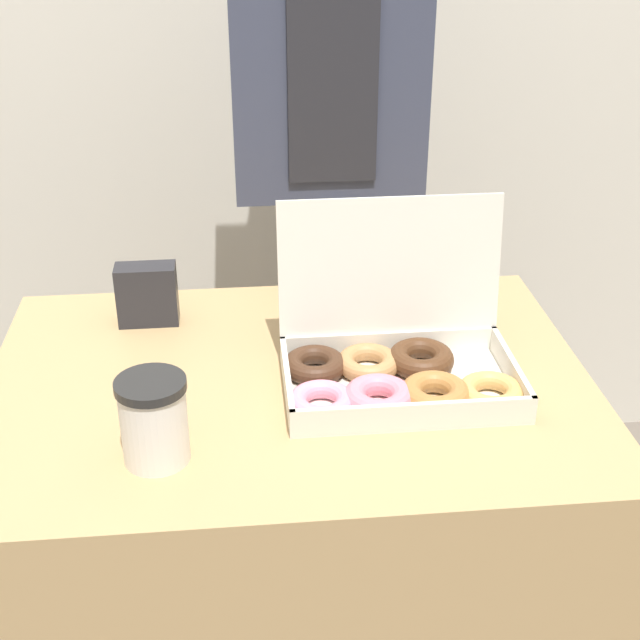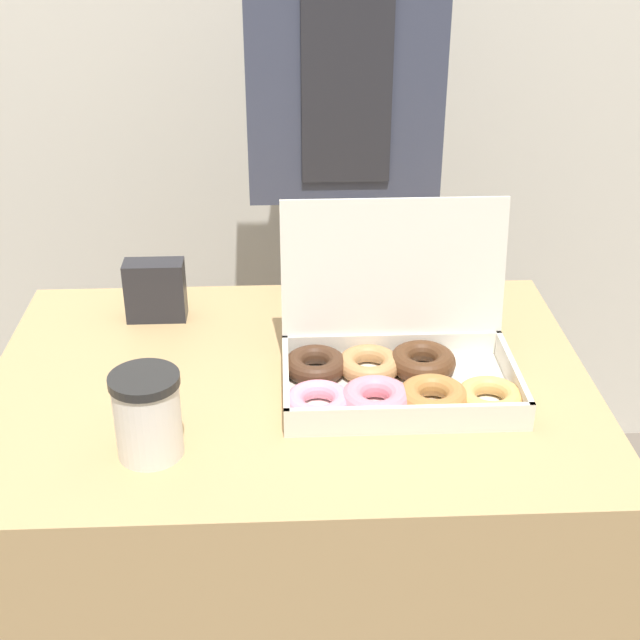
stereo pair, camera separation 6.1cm
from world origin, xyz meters
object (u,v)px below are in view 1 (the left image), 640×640
at_px(coffee_cup, 154,420).
at_px(person_customer, 327,171).
at_px(donut_box, 394,366).
at_px(napkin_holder, 147,294).

bearing_deg(coffee_cup, person_customer, 66.66).
distance_m(donut_box, coffee_cup, 0.36).
distance_m(donut_box, napkin_holder, 0.44).
relative_size(donut_box, person_customer, 0.21).
bearing_deg(donut_box, coffee_cup, -157.02).
bearing_deg(napkin_holder, person_customer, 42.17).
height_order(napkin_holder, person_customer, person_customer).
relative_size(coffee_cup, napkin_holder, 1.15).
xyz_separation_m(donut_box, coffee_cup, (-0.33, -0.14, 0.02)).
bearing_deg(donut_box, napkin_holder, 146.63).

